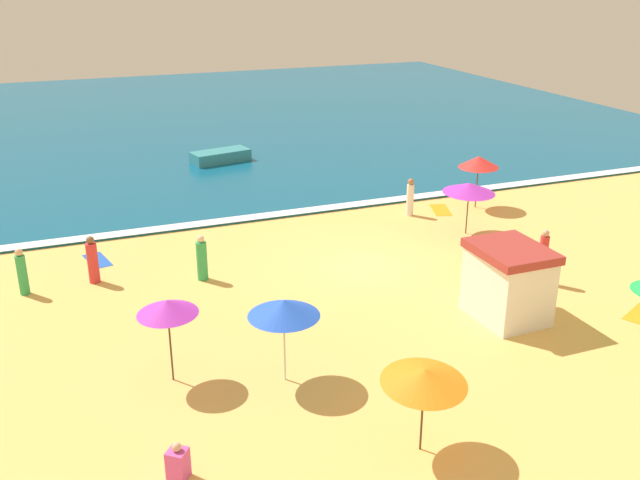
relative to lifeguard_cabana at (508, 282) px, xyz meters
The scene contains 18 objects.
ground_plane 5.82m from the lifeguard_cabana, 115.08° to the left, with size 60.00×60.00×0.00m, color #EDBC60.
ocean_water 33.27m from the lifeguard_cabana, 94.17° to the left, with size 60.00×44.00×0.10m, color #0F567A.
wave_breaker_foam 11.77m from the lifeguard_cabana, 101.91° to the left, with size 57.00×0.70×0.01m, color white.
lifeguard_cabana is the anchor object (origin of this frame).
beach_umbrella_1 7.33m from the lifeguard_cabana, 66.95° to the left, with size 2.50×2.51×2.14m.
beach_umbrella_2 10.72m from the lifeguard_cabana, 61.77° to the left, with size 2.36×2.35×2.35m.
beach_umbrella_3 7.27m from the lifeguard_cabana, 139.69° to the right, with size 1.96×1.98×2.11m.
beach_umbrella_4 10.13m from the lifeguard_cabana, behind, with size 2.17×2.17×2.30m.
beach_umbrella_5 7.49m from the lifeguard_cabana, behind, with size 2.21×2.21×2.27m.
beachgoer_1 9.70m from the lifeguard_cabana, 79.20° to the left, with size 0.32×0.32×1.63m.
beachgoer_2 15.37m from the lifeguard_cabana, 152.39° to the left, with size 0.40×0.40×1.59m.
beachgoer_3 3.13m from the lifeguard_cabana, 33.02° to the left, with size 0.42×0.42×1.90m.
beachgoer_4 11.33m from the lifeguard_cabana, 161.00° to the right, with size 0.56×0.56×0.88m.
beachgoer_5 13.53m from the lifeguard_cabana, 147.53° to the left, with size 0.51×0.51×1.65m.
beachgoer_6 10.05m from the lifeguard_cabana, 142.32° to the left, with size 0.45×0.45×1.60m.
beach_towel_1 14.51m from the lifeguard_cabana, 140.49° to the left, with size 0.98×1.67×0.01m.
beach_towel_2 10.28m from the lifeguard_cabana, 70.41° to the left, with size 1.21×1.77×0.01m.
small_boat_0 21.24m from the lifeguard_cabana, 99.85° to the left, with size 3.31×1.94×0.61m.
Camera 1 is at (-9.97, -21.22, 10.02)m, focal length 40.06 mm.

